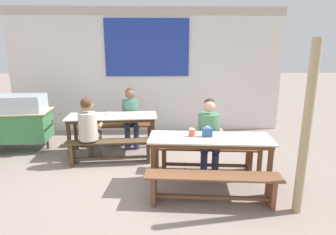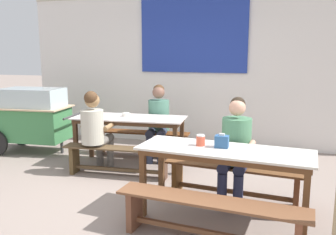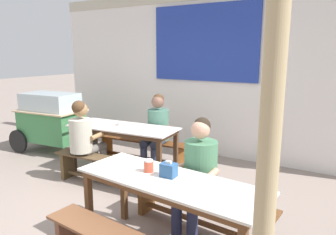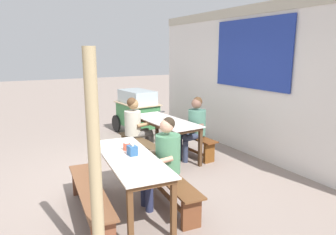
{
  "view_description": "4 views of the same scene",
  "coord_description": "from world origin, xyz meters",
  "px_view_note": "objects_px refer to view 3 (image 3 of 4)",
  "views": [
    {
      "loc": [
        0.33,
        -4.19,
        2.04
      ],
      "look_at": [
        0.46,
        0.59,
        0.86
      ],
      "focal_mm": 29.75,
      "sensor_mm": 36.0,
      "label": 1
    },
    {
      "loc": [
        1.54,
        -3.89,
        1.75
      ],
      "look_at": [
        0.21,
        0.47,
        0.92
      ],
      "focal_mm": 38.07,
      "sensor_mm": 36.0,
      "label": 2
    },
    {
      "loc": [
        2.42,
        -2.62,
        1.89
      ],
      "look_at": [
        0.34,
        0.89,
        1.06
      ],
      "focal_mm": 33.77,
      "sensor_mm": 36.0,
      "label": 3
    },
    {
      "loc": [
        4.67,
        -1.72,
        2.12
      ],
      "look_at": [
        0.03,
        0.83,
        0.98
      ],
      "focal_mm": 33.06,
      "sensor_mm": 36.0,
      "label": 4
    }
  ],
  "objects_px": {
    "dining_table_far": "(123,131)",
    "tissue_box": "(169,170)",
    "dining_table_near": "(169,187)",
    "condiment_jar": "(149,166)",
    "bench_near_back": "(198,205)",
    "food_cart": "(51,118)",
    "person_center_facing": "(157,127)",
    "bench_far_front": "(102,168)",
    "person_left_back_turned": "(84,135)",
    "person_right_near_table": "(198,171)",
    "bench_far_back": "(141,147)",
    "soup_bowl": "(121,124)",
    "wooden_support_post": "(265,209)"
  },
  "relations": [
    {
      "from": "condiment_jar",
      "to": "wooden_support_post",
      "type": "bearing_deg",
      "value": -31.77
    },
    {
      "from": "dining_table_near",
      "to": "person_center_facing",
      "type": "height_order",
      "value": "person_center_facing"
    },
    {
      "from": "person_right_near_table",
      "to": "person_center_facing",
      "type": "height_order",
      "value": "person_right_near_table"
    },
    {
      "from": "food_cart",
      "to": "person_right_near_table",
      "type": "xyz_separation_m",
      "value": [
        3.68,
        -1.18,
        0.05
      ]
    },
    {
      "from": "dining_table_near",
      "to": "condiment_jar",
      "type": "height_order",
      "value": "condiment_jar"
    },
    {
      "from": "bench_far_back",
      "to": "person_right_near_table",
      "type": "relative_size",
      "value": 1.37
    },
    {
      "from": "dining_table_near",
      "to": "person_right_near_table",
      "type": "xyz_separation_m",
      "value": [
        0.06,
        0.48,
        0.01
      ]
    },
    {
      "from": "person_right_near_table",
      "to": "bench_far_front",
      "type": "bearing_deg",
      "value": 166.14
    },
    {
      "from": "person_right_near_table",
      "to": "person_center_facing",
      "type": "bearing_deg",
      "value": 134.68
    },
    {
      "from": "person_center_facing",
      "to": "bench_far_front",
      "type": "bearing_deg",
      "value": -104.74
    },
    {
      "from": "dining_table_far",
      "to": "person_center_facing",
      "type": "bearing_deg",
      "value": 57.9
    },
    {
      "from": "person_left_back_turned",
      "to": "food_cart",
      "type": "bearing_deg",
      "value": 156.08
    },
    {
      "from": "condiment_jar",
      "to": "soup_bowl",
      "type": "bearing_deg",
      "value": 136.23
    },
    {
      "from": "bench_near_back",
      "to": "person_right_near_table",
      "type": "relative_size",
      "value": 1.35
    },
    {
      "from": "person_left_back_turned",
      "to": "wooden_support_post",
      "type": "xyz_separation_m",
      "value": [
        3.02,
        -1.67,
        0.39
      ]
    },
    {
      "from": "tissue_box",
      "to": "condiment_jar",
      "type": "distance_m",
      "value": 0.23
    },
    {
      "from": "bench_near_back",
      "to": "tissue_box",
      "type": "bearing_deg",
      "value": -99.72
    },
    {
      "from": "person_left_back_turned",
      "to": "person_center_facing",
      "type": "relative_size",
      "value": 0.99
    },
    {
      "from": "bench_far_front",
      "to": "person_left_back_turned",
      "type": "relative_size",
      "value": 1.32
    },
    {
      "from": "dining_table_far",
      "to": "tissue_box",
      "type": "height_order",
      "value": "tissue_box"
    },
    {
      "from": "dining_table_near",
      "to": "person_right_near_table",
      "type": "distance_m",
      "value": 0.48
    },
    {
      "from": "tissue_box",
      "to": "person_right_near_table",
      "type": "bearing_deg",
      "value": 76.89
    },
    {
      "from": "person_right_near_table",
      "to": "soup_bowl",
      "type": "distance_m",
      "value": 2.08
    },
    {
      "from": "food_cart",
      "to": "condiment_jar",
      "type": "bearing_deg",
      "value": -25.43
    },
    {
      "from": "person_left_back_turned",
      "to": "dining_table_near",
      "type": "bearing_deg",
      "value": -25.09
    },
    {
      "from": "food_cart",
      "to": "condiment_jar",
      "type": "height_order",
      "value": "food_cart"
    },
    {
      "from": "person_center_facing",
      "to": "condiment_jar",
      "type": "height_order",
      "value": "person_center_facing"
    },
    {
      "from": "food_cart",
      "to": "person_left_back_turned",
      "type": "xyz_separation_m",
      "value": [
        1.61,
        -0.72,
        0.04
      ]
    },
    {
      "from": "person_left_back_turned",
      "to": "soup_bowl",
      "type": "distance_m",
      "value": 0.61
    },
    {
      "from": "dining_table_near",
      "to": "condiment_jar",
      "type": "relative_size",
      "value": 15.48
    },
    {
      "from": "person_right_near_table",
      "to": "person_center_facing",
      "type": "xyz_separation_m",
      "value": [
        -1.43,
        1.45,
        -0.01
      ]
    },
    {
      "from": "food_cart",
      "to": "person_center_facing",
      "type": "relative_size",
      "value": 1.28
    },
    {
      "from": "dining_table_near",
      "to": "soup_bowl",
      "type": "height_order",
      "value": "soup_bowl"
    },
    {
      "from": "dining_table_far",
      "to": "person_left_back_turned",
      "type": "bearing_deg",
      "value": -124.04
    },
    {
      "from": "bench_far_front",
      "to": "bench_near_back",
      "type": "distance_m",
      "value": 1.72
    },
    {
      "from": "person_center_facing",
      "to": "dining_table_far",
      "type": "bearing_deg",
      "value": -122.1
    },
    {
      "from": "condiment_jar",
      "to": "bench_far_front",
      "type": "bearing_deg",
      "value": 148.67
    },
    {
      "from": "bench_far_front",
      "to": "person_left_back_turned",
      "type": "xyz_separation_m",
      "value": [
        -0.37,
        0.04,
        0.42
      ]
    },
    {
      "from": "person_left_back_turned",
      "to": "tissue_box",
      "type": "relative_size",
      "value": 8.11
    },
    {
      "from": "dining_table_near",
      "to": "food_cart",
      "type": "bearing_deg",
      "value": 155.43
    },
    {
      "from": "bench_far_back",
      "to": "tissue_box",
      "type": "bearing_deg",
      "value": -48.81
    },
    {
      "from": "dining_table_far",
      "to": "condiment_jar",
      "type": "distance_m",
      "value": 1.97
    },
    {
      "from": "food_cart",
      "to": "tissue_box",
      "type": "xyz_separation_m",
      "value": [
        3.58,
        -1.61,
        0.19
      ]
    },
    {
      "from": "dining_table_near",
      "to": "food_cart",
      "type": "xyz_separation_m",
      "value": [
        -3.62,
        1.65,
        -0.04
      ]
    },
    {
      "from": "bench_far_front",
      "to": "dining_table_near",
      "type": "bearing_deg",
      "value": -28.68
    },
    {
      "from": "bench_far_back",
      "to": "bench_far_front",
      "type": "height_order",
      "value": "same"
    },
    {
      "from": "person_center_facing",
      "to": "bench_far_back",
      "type": "bearing_deg",
      "value": 172.68
    },
    {
      "from": "bench_far_back",
      "to": "wooden_support_post",
      "type": "xyz_separation_m",
      "value": [
        2.73,
        -2.7,
        0.8
      ]
    },
    {
      "from": "tissue_box",
      "to": "soup_bowl",
      "type": "height_order",
      "value": "tissue_box"
    },
    {
      "from": "bench_far_back",
      "to": "bench_far_front",
      "type": "xyz_separation_m",
      "value": [
        0.08,
        -1.07,
        -0.01
      ]
    }
  ]
}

